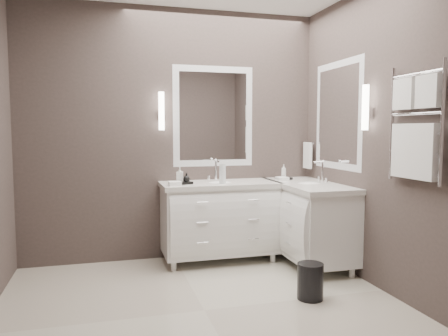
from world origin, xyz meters
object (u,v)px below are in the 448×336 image
object	(u,v)px
vanity_right	(308,218)
towel_ladder	(415,131)
vanity_back	(220,216)
waste_bin	(310,281)

from	to	relation	value
vanity_right	towel_ladder	bearing A→B (deg)	-80.16
vanity_back	waste_bin	distance (m)	1.36
vanity_right	towel_ladder	distance (m)	1.60
towel_ladder	vanity_right	bearing A→B (deg)	99.84
vanity_back	waste_bin	xyz separation A→B (m)	(0.45, -1.23, -0.33)
waste_bin	vanity_back	bearing A→B (deg)	110.03
towel_ladder	waste_bin	distance (m)	1.46
vanity_back	waste_bin	world-z (taller)	vanity_back
vanity_back	towel_ladder	size ratio (longest dim) A/B	1.38
vanity_back	vanity_right	xyz separation A→B (m)	(0.88, -0.33, 0.00)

